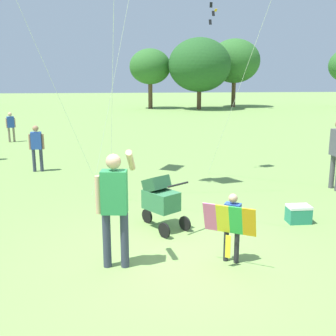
% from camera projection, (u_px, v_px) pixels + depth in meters
% --- Properties ---
extents(ground_plane, '(120.00, 120.00, 0.00)m').
position_uv_depth(ground_plane, '(174.00, 260.00, 6.50)').
color(ground_plane, '#75994C').
extents(treeline_distant, '(40.95, 7.08, 6.87)m').
position_uv_depth(treeline_distant, '(93.00, 61.00, 33.90)').
color(treeline_distant, brown).
rests_on(treeline_distant, ground).
extents(child_with_butterfly_kite, '(0.78, 0.55, 1.11)m').
position_uv_depth(child_with_butterfly_kite, '(232.00, 222.00, 6.26)').
color(child_with_butterfly_kite, '#232328').
rests_on(child_with_butterfly_kite, ground).
extents(person_adult_flyer, '(0.61, 0.53, 1.83)m').
position_uv_depth(person_adult_flyer, '(115.00, 200.00, 6.04)').
color(person_adult_flyer, '#33384C').
rests_on(person_adult_flyer, ground).
extents(stroller, '(0.90, 1.05, 1.03)m').
position_uv_depth(stroller, '(160.00, 198.00, 7.70)').
color(stroller, black).
rests_on(stroller, ground).
extents(person_red_shirt, '(0.37, 0.28, 1.28)m').
position_uv_depth(person_red_shirt, '(11.00, 125.00, 17.62)').
color(person_red_shirt, '#7F705B').
rests_on(person_red_shirt, ground).
extents(person_kid_running, '(0.45, 0.20, 1.40)m').
position_uv_depth(person_kid_running, '(37.00, 145.00, 12.23)').
color(person_kid_running, '#33384C').
rests_on(person_kid_running, ground).
extents(cooler_box, '(0.45, 0.33, 0.35)m').
position_uv_depth(cooler_box, '(298.00, 214.00, 8.10)').
color(cooler_box, '#288466').
rests_on(cooler_box, ground).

